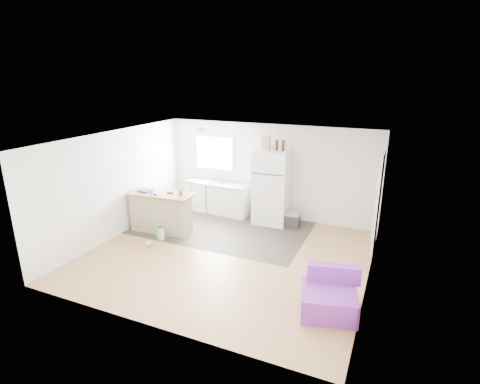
% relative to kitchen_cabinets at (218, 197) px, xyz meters
% --- Properties ---
extents(room, '(5.51, 5.01, 2.41)m').
position_rel_kitchen_cabinets_xyz_m(room, '(1.32, -2.21, 0.78)').
color(room, '#AC6E48').
rests_on(room, ground).
extents(vinyl_zone, '(4.05, 2.50, 0.00)m').
position_rel_kitchen_cabinets_xyz_m(vinyl_zone, '(0.60, -0.96, -0.42)').
color(vinyl_zone, '#322A26').
rests_on(vinyl_zone, floor).
extents(window, '(1.18, 0.06, 0.98)m').
position_rel_kitchen_cabinets_xyz_m(window, '(-0.23, 0.27, 1.13)').
color(window, white).
rests_on(window, back_wall).
extents(interior_door, '(0.11, 0.92, 2.10)m').
position_rel_kitchen_cabinets_xyz_m(interior_door, '(4.05, -0.66, 0.60)').
color(interior_door, white).
rests_on(interior_door, right_wall).
extents(ceiling_fixture, '(0.30, 0.30, 0.07)m').
position_rel_kitchen_cabinets_xyz_m(ceiling_fixture, '(0.12, -1.01, 1.94)').
color(ceiling_fixture, white).
rests_on(ceiling_fixture, ceiling).
extents(kitchen_cabinets, '(1.87, 0.69, 1.08)m').
position_rel_kitchen_cabinets_xyz_m(kitchen_cabinets, '(0.00, 0.00, 0.00)').
color(kitchen_cabinets, white).
rests_on(kitchen_cabinets, floor).
extents(peninsula, '(1.56, 0.70, 0.94)m').
position_rel_kitchen_cabinets_xyz_m(peninsula, '(-0.64, -1.69, 0.06)').
color(peninsula, tan).
rests_on(peninsula, floor).
extents(refrigerator, '(0.86, 0.82, 1.85)m').
position_rel_kitchen_cabinets_xyz_m(refrigerator, '(1.55, -0.11, 0.51)').
color(refrigerator, white).
rests_on(refrigerator, floor).
extents(cooler, '(0.51, 0.37, 0.37)m').
position_rel_kitchen_cabinets_xyz_m(cooler, '(2.05, -0.20, -0.23)').
color(cooler, '#2D2C2F').
rests_on(cooler, floor).
extents(purple_seat, '(1.00, 0.97, 0.69)m').
position_rel_kitchen_cabinets_xyz_m(purple_seat, '(3.61, -3.29, -0.17)').
color(purple_seat, purple).
rests_on(purple_seat, floor).
extents(cleaner_jug, '(0.16, 0.13, 0.30)m').
position_rel_kitchen_cabinets_xyz_m(cleaner_jug, '(-0.38, -2.12, -0.29)').
color(cleaner_jug, white).
rests_on(cleaner_jug, floor).
extents(mop, '(0.26, 0.36, 1.30)m').
position_rel_kitchen_cabinets_xyz_m(mop, '(-0.38, -2.48, -0.19)').
color(mop, green).
rests_on(mop, floor).
extents(red_cup, '(0.10, 0.10, 0.12)m').
position_rel_kitchen_cabinets_xyz_m(red_cup, '(-0.10, -1.64, 0.58)').
color(red_cup, red).
rests_on(red_cup, peninsula).
extents(blue_tray, '(0.31, 0.23, 0.04)m').
position_rel_kitchen_cabinets_xyz_m(blue_tray, '(-1.03, -1.73, 0.54)').
color(blue_tray, '#1232AE').
rests_on(blue_tray, peninsula).
extents(tool_a, '(0.15, 0.08, 0.03)m').
position_rel_kitchen_cabinets_xyz_m(tool_a, '(-0.41, -1.61, 0.53)').
color(tool_a, black).
rests_on(tool_a, peninsula).
extents(tool_b, '(0.11, 0.07, 0.03)m').
position_rel_kitchen_cabinets_xyz_m(tool_b, '(-0.66, -1.84, 0.53)').
color(tool_b, black).
rests_on(tool_b, peninsula).
extents(cardboard_box, '(0.20, 0.11, 0.30)m').
position_rel_kitchen_cabinets_xyz_m(cardboard_box, '(1.37, -0.13, 1.58)').
color(cardboard_box, tan).
rests_on(cardboard_box, refrigerator).
extents(bottle_left, '(0.08, 0.08, 0.25)m').
position_rel_kitchen_cabinets_xyz_m(bottle_left, '(1.67, -0.20, 1.56)').
color(bottle_left, '#361709').
rests_on(bottle_left, refrigerator).
extents(bottle_right, '(0.07, 0.07, 0.25)m').
position_rel_kitchen_cabinets_xyz_m(bottle_right, '(1.82, -0.17, 1.56)').
color(bottle_right, '#361709').
rests_on(bottle_right, refrigerator).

